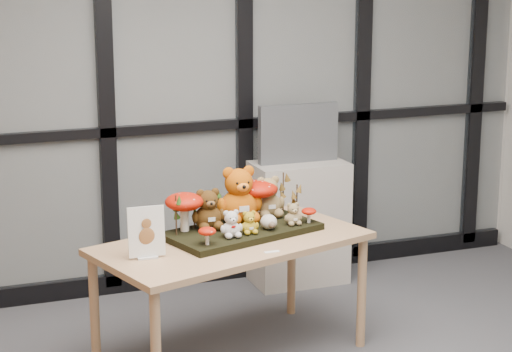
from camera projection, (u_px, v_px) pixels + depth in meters
name	position (u px, v px, depth m)	size (l,w,h in m)	color
room_shell	(355.00, 75.00, 3.47)	(5.00, 5.00, 5.00)	beige
glass_partition	(176.00, 70.00, 5.78)	(4.90, 0.06, 2.78)	#2D383F
display_table	(232.00, 252.00, 4.86)	(1.56, 1.08, 0.66)	tan
diorama_tray	(242.00, 231.00, 4.94)	(0.81, 0.41, 0.04)	black
bear_pooh_yellow	(239.00, 191.00, 5.02)	(0.26, 0.23, 0.34)	#BE5408
bear_brown_medium	(208.00, 207.00, 4.90)	(0.18, 0.17, 0.24)	#44290D
bear_tan_back	(268.00, 194.00, 5.14)	(0.19, 0.17, 0.25)	olive
bear_small_yellow	(249.00, 221.00, 4.83)	(0.10, 0.09, 0.13)	#B3901A
bear_white_bow	(231.00, 222.00, 4.77)	(0.12, 0.11, 0.16)	silver
bear_beige_small	(293.00, 212.00, 4.98)	(0.10, 0.09, 0.14)	#907B51
plush_cream_hedgehog	(269.00, 221.00, 4.91)	(0.07, 0.06, 0.09)	beige
mushroom_back_left	(184.00, 210.00, 4.86)	(0.20, 0.20, 0.23)	#A51405
mushroom_back_right	(259.00, 197.00, 5.11)	(0.21, 0.21, 0.23)	#A51405
mushroom_front_left	(207.00, 235.00, 4.64)	(0.09, 0.09, 0.10)	#A51405
mushroom_front_right	(309.00, 214.00, 5.02)	(0.08, 0.08, 0.09)	#A51405
sprig_green_far_left	(176.00, 215.00, 4.79)	(0.05, 0.05, 0.21)	#133B0D
sprig_green_mid_left	(194.00, 211.00, 4.91)	(0.05, 0.05, 0.19)	#133B0D
sprig_dry_far_right	(283.00, 193.00, 5.19)	(0.05, 0.05, 0.24)	brown
sprig_dry_mid_right	(297.00, 201.00, 5.12)	(0.05, 0.05, 0.19)	brown
sprig_green_centre	(214.00, 206.00, 5.00)	(0.05, 0.05, 0.19)	#133B0D
sign_holder	(147.00, 235.00, 4.53)	(0.18, 0.06, 0.26)	silver
label_card	(272.00, 252.00, 4.65)	(0.08, 0.03, 0.00)	white
cabinet	(299.00, 223.00, 6.08)	(0.61, 0.35, 0.81)	#ADA49A
monitor	(298.00, 133.00, 5.95)	(0.53, 0.06, 0.38)	#505358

